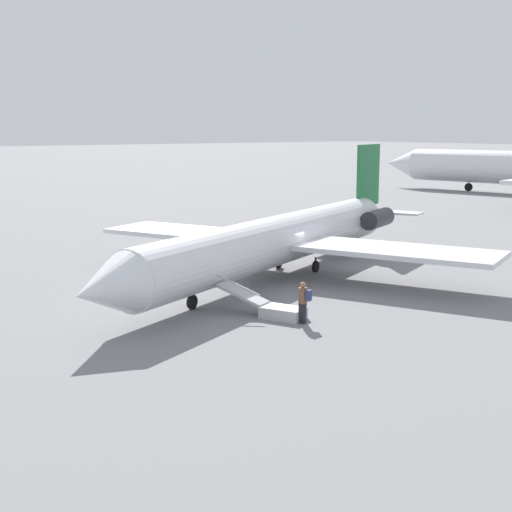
# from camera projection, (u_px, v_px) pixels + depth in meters

# --- Properties ---
(ground_plane) EXTENTS (600.00, 600.00, 0.00)m
(ground_plane) POSITION_uv_depth(u_px,v_px,m) (276.00, 278.00, 38.28)
(ground_plane) COLOR slate
(airplane_main) EXTENTS (28.89, 22.63, 6.85)m
(airplane_main) POSITION_uv_depth(u_px,v_px,m) (285.00, 238.00, 38.72)
(airplane_main) COLOR silver
(airplane_main) RESTS_ON ground
(boarding_stairs) EXTENTS (2.53, 4.09, 1.70)m
(boarding_stairs) POSITION_uv_depth(u_px,v_px,m) (275.00, 309.00, 30.16)
(boarding_stairs) COLOR #B2B2B7
(boarding_stairs) RESTS_ON ground
(passenger) EXTENTS (0.45, 0.57, 1.74)m
(passenger) POSITION_uv_depth(u_px,v_px,m) (303.00, 300.00, 29.13)
(passenger) COLOR #23232D
(passenger) RESTS_ON ground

